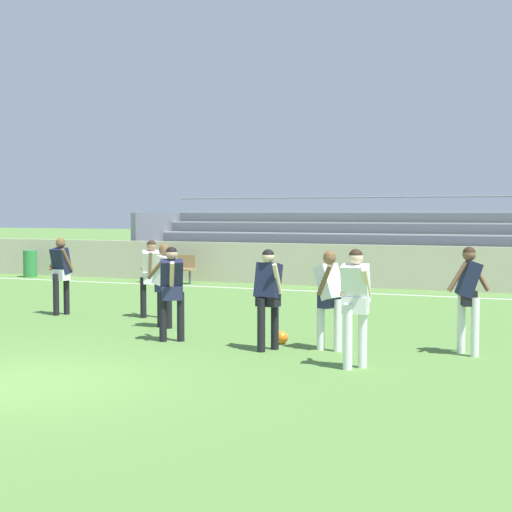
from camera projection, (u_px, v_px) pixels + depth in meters
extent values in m
plane|color=#517A38|center=(14.00, 383.00, 10.24)|extent=(160.00, 160.00, 0.00)
cube|color=white|center=(320.00, 291.00, 22.00)|extent=(44.00, 0.12, 0.01)
cube|color=beige|center=(337.00, 265.00, 23.45)|extent=(48.00, 0.16, 1.28)
cube|color=#B2B2B7|center=(407.00, 274.00, 23.67)|extent=(19.43, 0.36, 0.08)
cube|color=slate|center=(406.00, 280.00, 23.50)|extent=(19.43, 0.04, 0.37)
cube|color=#B2B2B7|center=(412.00, 260.00, 24.25)|extent=(19.43, 0.36, 0.08)
cube|color=slate|center=(411.00, 267.00, 24.08)|extent=(19.43, 0.04, 0.37)
cube|color=#B2B2B7|center=(416.00, 248.00, 24.83)|extent=(19.43, 0.36, 0.08)
cube|color=slate|center=(415.00, 254.00, 24.66)|extent=(19.43, 0.04, 0.37)
cube|color=#B2B2B7|center=(420.00, 236.00, 25.41)|extent=(19.43, 0.36, 0.08)
cube|color=slate|center=(419.00, 241.00, 25.24)|extent=(19.43, 0.04, 0.37)
cube|color=#B2B2B7|center=(424.00, 224.00, 26.00)|extent=(19.43, 0.36, 0.08)
cube|color=slate|center=(423.00, 230.00, 25.82)|extent=(19.43, 0.04, 0.37)
cube|color=#B2B2B7|center=(428.00, 213.00, 26.58)|extent=(19.43, 0.36, 0.08)
cube|color=slate|center=(427.00, 218.00, 26.40)|extent=(19.43, 0.04, 0.37)
cube|color=slate|center=(159.00, 243.00, 28.89)|extent=(0.20, 3.64, 2.22)
cylinder|color=slate|center=(430.00, 197.00, 26.78)|extent=(19.43, 0.06, 0.06)
cube|color=#99754C|center=(168.00, 269.00, 24.55)|extent=(1.80, 0.40, 0.06)
cube|color=#99754C|center=(171.00, 261.00, 24.70)|extent=(1.80, 0.05, 0.40)
cylinder|color=#47474C|center=(147.00, 275.00, 24.87)|extent=(0.07, 0.07, 0.45)
cylinder|color=#47474C|center=(190.00, 277.00, 24.26)|extent=(0.07, 0.07, 0.45)
cylinder|color=#2D7F3D|center=(30.00, 264.00, 26.86)|extent=(0.47, 0.47, 0.93)
cylinder|color=black|center=(261.00, 325.00, 12.48)|extent=(0.13, 0.13, 0.86)
cylinder|color=black|center=(275.00, 323.00, 12.71)|extent=(0.13, 0.13, 0.86)
cube|color=black|center=(268.00, 299.00, 12.57)|extent=(0.38, 0.26, 0.24)
cube|color=#191E38|center=(268.00, 280.00, 12.56)|extent=(0.41, 0.36, 0.59)
cylinder|color=beige|center=(259.00, 277.00, 12.70)|extent=(0.11, 0.28, 0.51)
cylinder|color=beige|center=(277.00, 279.00, 12.41)|extent=(0.11, 0.28, 0.51)
sphere|color=beige|center=(268.00, 257.00, 12.53)|extent=(0.21, 0.21, 0.21)
sphere|color=black|center=(268.00, 255.00, 12.53)|extent=(0.20, 0.20, 0.20)
cylinder|color=white|center=(321.00, 324.00, 12.68)|extent=(0.13, 0.13, 0.84)
cylinder|color=white|center=(338.00, 326.00, 12.53)|extent=(0.13, 0.13, 0.84)
cube|color=#232847|center=(329.00, 300.00, 12.58)|extent=(0.34, 0.42, 0.24)
cube|color=white|center=(329.00, 282.00, 12.56)|extent=(0.50, 0.50, 0.60)
cylinder|color=brown|center=(334.00, 279.00, 12.74)|extent=(0.30, 0.18, 0.50)
cylinder|color=brown|center=(324.00, 280.00, 12.39)|extent=(0.30, 0.18, 0.50)
sphere|color=brown|center=(330.00, 258.00, 12.54)|extent=(0.21, 0.21, 0.21)
sphere|color=brown|center=(330.00, 257.00, 12.54)|extent=(0.20, 0.20, 0.20)
cylinder|color=black|center=(181.00, 317.00, 13.51)|extent=(0.13, 0.13, 0.86)
cylinder|color=black|center=(163.00, 317.00, 13.48)|extent=(0.13, 0.13, 0.86)
cube|color=#232847|center=(172.00, 293.00, 13.48)|extent=(0.42, 0.38, 0.24)
cube|color=#191E38|center=(172.00, 276.00, 13.46)|extent=(0.52, 0.52, 0.60)
cylinder|color=#D6A884|center=(172.00, 275.00, 13.26)|extent=(0.25, 0.34, 0.47)
cylinder|color=#D6A884|center=(171.00, 273.00, 13.66)|extent=(0.25, 0.34, 0.47)
sphere|color=#D6A884|center=(171.00, 254.00, 13.44)|extent=(0.21, 0.21, 0.21)
sphere|color=black|center=(171.00, 253.00, 13.44)|extent=(0.20, 0.20, 0.20)
cylinder|color=white|center=(475.00, 327.00, 12.07)|extent=(0.13, 0.13, 0.92)
cylinder|color=white|center=(461.00, 324.00, 12.38)|extent=(0.13, 0.13, 0.92)
cube|color=black|center=(468.00, 298.00, 12.20)|extent=(0.32, 0.41, 0.24)
cube|color=#191E38|center=(469.00, 279.00, 12.18)|extent=(0.48, 0.48, 0.60)
cylinder|color=brown|center=(457.00, 277.00, 12.11)|extent=(0.33, 0.17, 0.49)
cylinder|color=brown|center=(480.00, 276.00, 12.25)|extent=(0.33, 0.17, 0.49)
sphere|color=brown|center=(469.00, 254.00, 12.16)|extent=(0.21, 0.21, 0.21)
sphere|color=black|center=(469.00, 253.00, 12.16)|extent=(0.20, 0.20, 0.20)
cylinder|color=white|center=(363.00, 336.00, 11.20)|extent=(0.13, 0.13, 0.94)
cylinder|color=white|center=(348.00, 337.00, 11.07)|extent=(0.13, 0.13, 0.94)
cube|color=white|center=(355.00, 305.00, 11.11)|extent=(0.37, 0.24, 0.24)
cube|color=white|center=(356.00, 284.00, 11.10)|extent=(0.40, 0.36, 0.60)
cylinder|color=beige|center=(366.00, 283.00, 10.95)|extent=(0.09, 0.40, 0.44)
cylinder|color=beige|center=(345.00, 281.00, 11.24)|extent=(0.09, 0.40, 0.44)
sphere|color=beige|center=(356.00, 257.00, 11.07)|extent=(0.21, 0.21, 0.21)
sphere|color=black|center=(356.00, 256.00, 11.07)|extent=(0.20, 0.20, 0.20)
cylinder|color=black|center=(169.00, 307.00, 15.00)|extent=(0.13, 0.13, 0.84)
cylinder|color=black|center=(160.00, 305.00, 15.23)|extent=(0.13, 0.13, 0.84)
cube|color=#232847|center=(164.00, 285.00, 15.09)|extent=(0.25, 0.38, 0.24)
cube|color=white|center=(164.00, 270.00, 15.08)|extent=(0.37, 0.41, 0.60)
cylinder|color=brown|center=(156.00, 269.00, 14.93)|extent=(0.42, 0.11, 0.43)
cylinder|color=brown|center=(172.00, 268.00, 15.22)|extent=(0.42, 0.11, 0.43)
sphere|color=brown|center=(164.00, 250.00, 15.05)|extent=(0.21, 0.21, 0.21)
sphere|color=brown|center=(164.00, 249.00, 15.05)|extent=(0.20, 0.20, 0.20)
cylinder|color=black|center=(67.00, 294.00, 17.06)|extent=(0.13, 0.13, 0.90)
cylinder|color=black|center=(56.00, 295.00, 16.89)|extent=(0.13, 0.13, 0.90)
cube|color=white|center=(61.00, 275.00, 16.95)|extent=(0.40, 0.29, 0.24)
cube|color=#191E38|center=(61.00, 261.00, 16.93)|extent=(0.44, 0.40, 0.59)
cylinder|color=brown|center=(67.00, 260.00, 16.83)|extent=(0.14, 0.33, 0.49)
cylinder|color=brown|center=(54.00, 259.00, 17.04)|extent=(0.14, 0.33, 0.49)
sphere|color=brown|center=(61.00, 243.00, 16.91)|extent=(0.21, 0.21, 0.21)
sphere|color=brown|center=(61.00, 242.00, 16.91)|extent=(0.20, 0.20, 0.20)
cylinder|color=black|center=(160.00, 297.00, 16.56)|extent=(0.13, 0.13, 0.86)
cylinder|color=black|center=(143.00, 298.00, 16.51)|extent=(0.13, 0.13, 0.86)
cube|color=white|center=(152.00, 278.00, 16.51)|extent=(0.42, 0.38, 0.24)
cube|color=white|center=(152.00, 264.00, 16.49)|extent=(0.52, 0.52, 0.60)
cylinder|color=#A87A5B|center=(150.00, 263.00, 16.28)|extent=(0.23, 0.29, 0.50)
cylinder|color=#A87A5B|center=(153.00, 262.00, 16.70)|extent=(0.23, 0.29, 0.50)
sphere|color=#A87A5B|center=(151.00, 246.00, 16.47)|extent=(0.21, 0.21, 0.21)
sphere|color=black|center=(151.00, 245.00, 16.47)|extent=(0.20, 0.20, 0.20)
sphere|color=orange|center=(282.00, 338.00, 13.24)|extent=(0.22, 0.22, 0.22)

